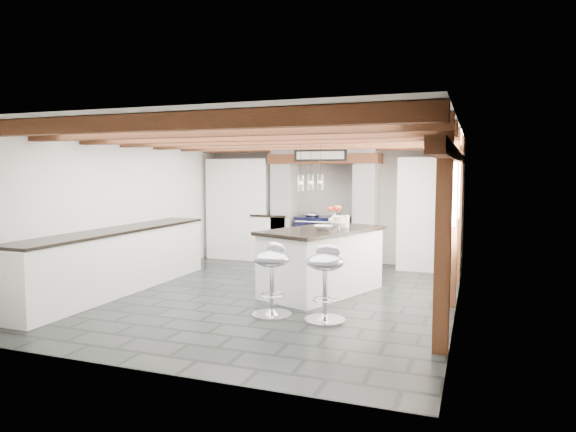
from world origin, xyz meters
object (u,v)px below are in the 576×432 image
(kitchen_island, at_px, (322,260))
(bar_stool_far, at_px, (273,271))
(bar_stool_near, at_px, (325,274))
(range_cooker, at_px, (324,239))

(kitchen_island, distance_m, bar_stool_far, 1.38)
(bar_stool_near, height_order, bar_stool_far, bar_stool_near)
(range_cooker, distance_m, bar_stool_near, 3.84)
(range_cooker, relative_size, kitchen_island, 0.47)
(range_cooker, xyz_separation_m, bar_stool_far, (0.42, -3.68, 0.10))
(kitchen_island, relative_size, bar_stool_near, 2.34)
(bar_stool_far, bearing_deg, kitchen_island, 102.65)
(range_cooker, relative_size, bar_stool_near, 1.10)
(kitchen_island, xyz_separation_m, bar_stool_near, (0.44, -1.35, 0.08))
(kitchen_island, xyz_separation_m, bar_stool_far, (-0.23, -1.35, 0.08))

